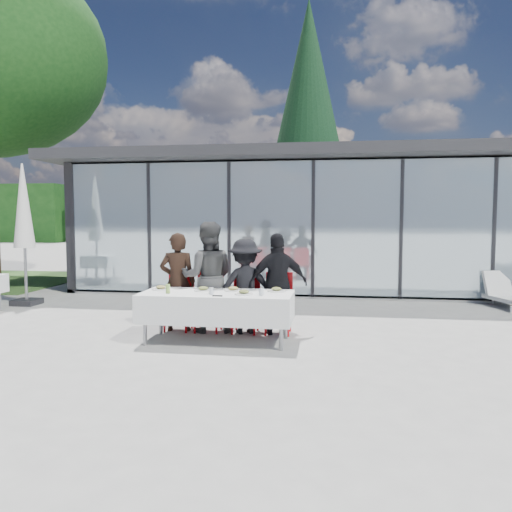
{
  "coord_description": "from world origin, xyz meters",
  "views": [
    {
      "loc": [
        1.4,
        -7.39,
        1.86
      ],
      "look_at": [
        0.13,
        1.2,
        1.19
      ],
      "focal_mm": 35.0,
      "sensor_mm": 36.0,
      "label": 1
    }
  ],
  "objects": [
    {
      "name": "ground",
      "position": [
        0.0,
        0.0,
        0.0
      ],
      "size": [
        90.0,
        90.0,
        0.0
      ],
      "primitive_type": "plane",
      "color": "#9F9D97",
      "rests_on": "ground"
    },
    {
      "name": "pavilion",
      "position": [
        2.0,
        8.16,
        2.15
      ],
      "size": [
        14.8,
        8.8,
        3.44
      ],
      "color": "gray",
      "rests_on": "ground"
    },
    {
      "name": "treeline",
      "position": [
        -2.0,
        28.0,
        2.2
      ],
      "size": [
        62.5,
        2.0,
        4.4
      ],
      "color": "#113410",
      "rests_on": "ground"
    },
    {
      "name": "dining_table",
      "position": [
        -0.25,
        -0.18,
        0.54
      ],
      "size": [
        2.26,
        0.96,
        0.75
      ],
      "color": "white",
      "rests_on": "ground"
    },
    {
      "name": "diner_a",
      "position": [
        -1.06,
        0.47,
        0.81
      ],
      "size": [
        0.69,
        0.69,
        1.62
      ],
      "primitive_type": "imported",
      "rotation": [
        0.0,
        0.0,
        3.32
      ],
      "color": "black",
      "rests_on": "ground"
    },
    {
      "name": "diner_chair_a",
      "position": [
        -1.06,
        0.57,
        0.54
      ],
      "size": [
        0.44,
        0.44,
        0.97
      ],
      "color": "#B90C10",
      "rests_on": "ground"
    },
    {
      "name": "diner_b",
      "position": [
        -0.56,
        0.47,
        0.9
      ],
      "size": [
        1.02,
        1.02,
        1.8
      ],
      "primitive_type": "imported",
      "rotation": [
        0.0,
        0.0,
        3.32
      ],
      "color": "#444444",
      "rests_on": "ground"
    },
    {
      "name": "diner_chair_b",
      "position": [
        -0.56,
        0.57,
        0.54
      ],
      "size": [
        0.44,
        0.44,
        0.97
      ],
      "color": "#B90C10",
      "rests_on": "ground"
    },
    {
      "name": "diner_c",
      "position": [
        0.06,
        0.47,
        0.76
      ],
      "size": [
        1.26,
        1.26,
        1.52
      ],
      "primitive_type": "imported",
      "rotation": [
        0.0,
        0.0,
        3.48
      ],
      "color": "black",
      "rests_on": "ground"
    },
    {
      "name": "diner_chair_c",
      "position": [
        0.06,
        0.57,
        0.54
      ],
      "size": [
        0.44,
        0.44,
        0.97
      ],
      "color": "#B90C10",
      "rests_on": "ground"
    },
    {
      "name": "diner_d",
      "position": [
        0.6,
        0.47,
        0.81
      ],
      "size": [
        1.18,
        1.18,
        1.62
      ],
      "primitive_type": "imported",
      "rotation": [
        0.0,
        0.0,
        3.43
      ],
      "color": "black",
      "rests_on": "ground"
    },
    {
      "name": "diner_chair_d",
      "position": [
        0.6,
        0.57,
        0.54
      ],
      "size": [
        0.44,
        0.44,
        0.97
      ],
      "color": "#B90C10",
      "rests_on": "ground"
    },
    {
      "name": "plate_a",
      "position": [
        -1.18,
        -0.03,
        0.77
      ],
      "size": [
        0.28,
        0.28,
        0.07
      ],
      "color": "white",
      "rests_on": "dining_table"
    },
    {
      "name": "plate_b",
      "position": [
        -0.5,
        -0.06,
        0.77
      ],
      "size": [
        0.28,
        0.28,
        0.07
      ],
      "color": "white",
      "rests_on": "dining_table"
    },
    {
      "name": "plate_c",
      "position": [
        -0.04,
        0.0,
        0.77
      ],
      "size": [
        0.28,
        0.28,
        0.07
      ],
      "color": "white",
      "rests_on": "dining_table"
    },
    {
      "name": "plate_d",
      "position": [
        0.62,
        0.04,
        0.77
      ],
      "size": [
        0.28,
        0.28,
        0.07
      ],
      "color": "white",
      "rests_on": "dining_table"
    },
    {
      "name": "plate_extra",
      "position": [
        0.18,
        -0.31,
        0.77
      ],
      "size": [
        0.28,
        0.28,
        0.07
      ],
      "color": "white",
      "rests_on": "dining_table"
    },
    {
      "name": "juice_bottle",
      "position": [
        -0.95,
        -0.38,
        0.82
      ],
      "size": [
        0.06,
        0.06,
        0.14
      ],
      "primitive_type": "cylinder",
      "color": "#88B34A",
      "rests_on": "dining_table"
    },
    {
      "name": "drinking_glasses",
      "position": [
        0.07,
        -0.37,
        0.8
      ],
      "size": [
        0.81,
        0.08,
        0.1
      ],
      "color": "silver",
      "rests_on": "dining_table"
    },
    {
      "name": "folded_eyeglasses",
      "position": [
        -0.16,
        -0.54,
        0.76
      ],
      "size": [
        0.14,
        0.03,
        0.01
      ],
      "primitive_type": "cube",
      "color": "black",
      "rests_on": "dining_table"
    },
    {
      "name": "market_umbrella",
      "position": [
        -5.01,
        2.35,
        1.93
      ],
      "size": [
        0.5,
        0.5,
        3.0
      ],
      "color": "black",
      "rests_on": "ground"
    },
    {
      "name": "lounger",
      "position": [
        5.12,
        3.55,
        0.26
      ],
      "size": [
        1.01,
        1.46,
        0.72
      ],
      "color": "white",
      "rests_on": "ground"
    },
    {
      "name": "conifer_tree",
      "position": [
        0.5,
        13.0,
        5.99
      ],
      "size": [
        4.0,
        4.0,
        10.5
      ],
      "color": "#382316",
      "rests_on": "ground"
    }
  ]
}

